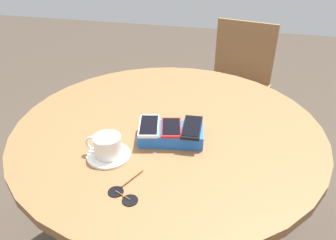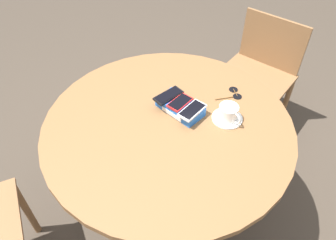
# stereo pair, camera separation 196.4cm
# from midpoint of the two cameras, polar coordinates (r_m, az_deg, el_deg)

# --- Properties ---
(ground_plane) EXTENTS (8.00, 8.00, 0.00)m
(ground_plane) POSITION_cam_midpoint_polar(r_m,az_deg,el_deg) (1.61, -15.31, -39.76)
(ground_plane) COLOR #42382D
(round_table) EXTENTS (1.12, 1.12, 0.73)m
(round_table) POSITION_cam_midpoint_polar(r_m,az_deg,el_deg) (1.00, -23.55, -35.57)
(round_table) COLOR #2D2D2D
(round_table) RESTS_ON ground_plane
(phone_box) EXTENTS (0.23, 0.14, 0.05)m
(phone_box) POSITION_cam_midpoint_polar(r_m,az_deg,el_deg) (0.88, -20.73, -29.56)
(phone_box) COLOR blue
(phone_box) RESTS_ON round_table
(phone_black) EXTENTS (0.07, 0.14, 0.01)m
(phone_black) POSITION_cam_midpoint_polar(r_m,az_deg,el_deg) (0.88, -23.99, -25.60)
(phone_black) COLOR black
(phone_black) RESTS_ON phone_box
(phone_red) EXTENTS (0.09, 0.13, 0.01)m
(phone_red) POSITION_cam_midpoint_polar(r_m,az_deg,el_deg) (0.86, -21.31, -29.00)
(phone_red) COLOR red
(phone_red) RESTS_ON phone_box
(phone_white) EXTENTS (0.09, 0.15, 0.01)m
(phone_white) POSITION_cam_midpoint_polar(r_m,az_deg,el_deg) (0.83, -18.44, -33.10)
(phone_white) COLOR silver
(phone_white) RESTS_ON phone_box
(saucer) EXTENTS (0.14, 0.14, 0.01)m
(saucer) POSITION_cam_midpoint_polar(r_m,az_deg,el_deg) (0.85, -4.94, -35.12)
(saucer) COLOR white
(saucer) RESTS_ON round_table
(coffee_cup) EXTENTS (0.12, 0.09, 0.07)m
(coffee_cup) POSITION_cam_midpoint_polar(r_m,az_deg,el_deg) (0.81, -5.02, -34.79)
(coffee_cup) COLOR white
(coffee_cup) RESTS_ON saucer
(sunglasses) EXTENTS (0.09, 0.15, 0.01)m
(sunglasses) POSITION_cam_midpoint_polar(r_m,az_deg,el_deg) (0.89, -0.21, -24.16)
(sunglasses) COLOR black
(sunglasses) RESTS_ON round_table
(chair_near_window) EXTENTS (0.56, 0.56, 0.78)m
(chair_near_window) POSITION_cam_midpoint_polar(r_m,az_deg,el_deg) (1.46, 10.83, -7.51)
(chair_near_window) COLOR brown
(chair_near_window) RESTS_ON ground_plane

